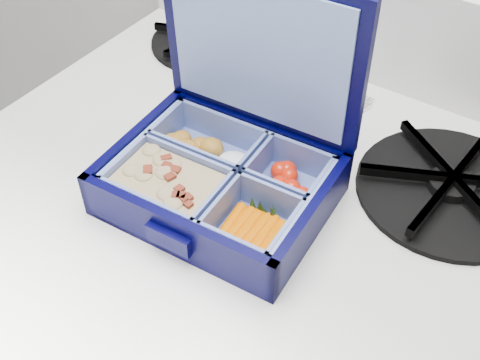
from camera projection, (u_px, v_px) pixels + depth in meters
The scene contains 4 objects.
bento_box at pixel (219, 183), 0.61m from camera, with size 0.22×0.17×0.05m, color black, non-canonical shape.
burner_grate at pixel (452, 183), 0.62m from camera, with size 0.19×0.19×0.03m, color black.
burner_grate_rear at pixel (207, 38), 0.83m from camera, with size 0.16×0.16×0.02m, color black.
fork at pixel (314, 136), 0.69m from camera, with size 0.02×0.17×0.01m, color silver, non-canonical shape.
Camera 1 is at (-0.10, 1.30, 1.36)m, focal length 45.00 mm.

